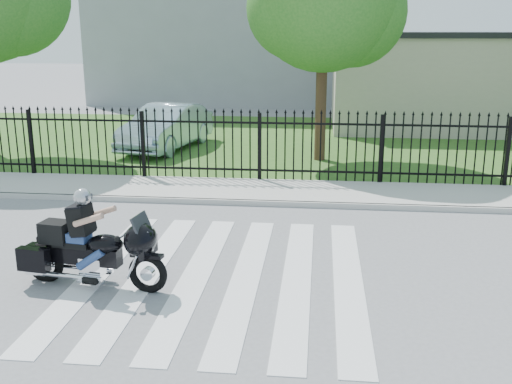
# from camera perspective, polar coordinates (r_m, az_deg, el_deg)

# --- Properties ---
(ground) EXTENTS (120.00, 120.00, 0.00)m
(ground) POSITION_cam_1_polar(r_m,az_deg,el_deg) (9.60, -3.35, -8.01)
(ground) COLOR slate
(ground) RESTS_ON ground
(crosswalk) EXTENTS (5.00, 5.50, 0.01)m
(crosswalk) POSITION_cam_1_polar(r_m,az_deg,el_deg) (9.59, -3.35, -7.98)
(crosswalk) COLOR silver
(crosswalk) RESTS_ON ground
(sidewalk) EXTENTS (40.00, 2.00, 0.12)m
(sidewalk) POSITION_cam_1_polar(r_m,az_deg,el_deg) (14.27, -0.07, 0.08)
(sidewalk) COLOR #ADAAA3
(sidewalk) RESTS_ON ground
(curb) EXTENTS (40.00, 0.12, 0.12)m
(curb) POSITION_cam_1_polar(r_m,az_deg,el_deg) (13.31, -0.54, -1.03)
(curb) COLOR #ADAAA3
(curb) RESTS_ON ground
(grass_strip) EXTENTS (40.00, 12.00, 0.02)m
(grass_strip) POSITION_cam_1_polar(r_m,az_deg,el_deg) (21.09, 2.00, 4.87)
(grass_strip) COLOR #29551D
(grass_strip) RESTS_ON ground
(iron_fence) EXTENTS (26.00, 0.04, 1.80)m
(iron_fence) POSITION_cam_1_polar(r_m,az_deg,el_deg) (15.05, 0.34, 4.17)
(iron_fence) COLOR black
(iron_fence) RESTS_ON ground
(building_low) EXTENTS (10.00, 6.00, 3.50)m
(building_low) POSITION_cam_1_polar(r_m,az_deg,el_deg) (25.38, 18.95, 9.79)
(building_low) COLOR #B7AB99
(building_low) RESTS_ON ground
(building_low_roof) EXTENTS (10.20, 6.20, 0.20)m
(building_low_roof) POSITION_cam_1_polar(r_m,az_deg,el_deg) (25.30, 19.32, 13.95)
(building_low_roof) COLOR black
(building_low_roof) RESTS_ON building_low
(motorcycle_rider) EXTENTS (2.36, 0.97, 1.57)m
(motorcycle_rider) POSITION_cam_1_polar(r_m,az_deg,el_deg) (9.37, -15.62, -4.96)
(motorcycle_rider) COLOR black
(motorcycle_rider) RESTS_ON ground
(parked_car) EXTENTS (2.37, 4.57, 1.43)m
(parked_car) POSITION_cam_1_polar(r_m,az_deg,el_deg) (19.73, -8.53, 6.14)
(parked_car) COLOR #AAC7D6
(parked_car) RESTS_ON grass_strip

